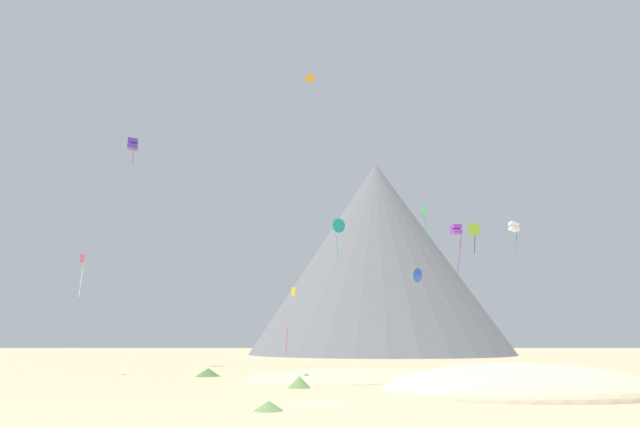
# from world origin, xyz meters

# --- Properties ---
(ground_plane) EXTENTS (400.00, 400.00, 0.00)m
(ground_plane) POSITION_xyz_m (0.00, 0.00, 0.00)
(ground_plane) COLOR #C6B284
(dune_foreground_left) EXTENTS (20.14, 14.26, 4.22)m
(dune_foreground_left) POSITION_xyz_m (14.25, 5.66, 0.00)
(dune_foreground_left) COLOR beige
(dune_foreground_left) RESTS_ON ground_plane
(dune_foreground_right) EXTENTS (27.45, 26.71, 1.77)m
(dune_foreground_right) POSITION_xyz_m (2.94, 21.43, 0.00)
(dune_foreground_right) COLOR beige
(dune_foreground_right) RESTS_ON ground_plane
(bush_near_right) EXTENTS (2.57, 2.57, 0.91)m
(bush_near_right) POSITION_xyz_m (-1.46, 10.20, 0.45)
(bush_near_right) COLOR #668C4C
(bush_near_right) RESTS_ON ground_plane
(bush_mid_center) EXTENTS (2.02, 2.02, 0.53)m
(bush_mid_center) POSITION_xyz_m (-2.43, -3.83, 0.26)
(bush_mid_center) COLOR #668C4C
(bush_mid_center) RESTS_ON ground_plane
(bush_near_left) EXTENTS (1.44, 1.44, 0.70)m
(bush_near_left) POSITION_xyz_m (3.41, 23.01, 0.35)
(bush_near_left) COLOR #568442
(bush_near_left) RESTS_ON ground_plane
(bush_scatter_east) EXTENTS (1.94, 1.94, 0.89)m
(bush_scatter_east) POSITION_xyz_m (8.62, 8.47, 0.44)
(bush_scatter_east) COLOR #568442
(bush_scatter_east) RESTS_ON ground_plane
(bush_low_patch) EXTENTS (3.21, 3.21, 0.83)m
(bush_low_patch) POSITION_xyz_m (-11.49, 23.60, 0.42)
(bush_low_patch) COLOR #477238
(bush_low_patch) RESTS_ON ground_plane
(bush_far_left) EXTENTS (3.06, 3.06, 0.82)m
(bush_far_left) POSITION_xyz_m (-1.09, 15.24, 0.41)
(bush_far_left) COLOR #568442
(bush_far_left) RESTS_ON ground_plane
(rock_massif) EXTENTS (86.51, 86.51, 49.34)m
(rock_massif) POSITION_xyz_m (12.96, 105.49, 23.30)
(rock_massif) COLOR slate
(rock_massif) RESTS_ON ground_plane
(kite_teal_mid) EXTENTS (2.32, 1.60, 6.47)m
(kite_teal_mid) POSITION_xyz_m (2.69, 52.70, 21.67)
(kite_teal_mid) COLOR teal
(kite_blue_low) EXTENTS (1.36, 1.29, 1.49)m
(kite_blue_low) POSITION_xyz_m (10.20, 21.85, 10.14)
(kite_blue_low) COLOR blue
(kite_rainbow_low) EXTENTS (0.36, 0.93, 4.77)m
(kite_rainbow_low) POSITION_xyz_m (-26.25, 25.01, 11.58)
(kite_rainbow_low) COLOR #E5668C
(kite_indigo_high) EXTENTS (1.70, 1.66, 3.95)m
(kite_indigo_high) POSITION_xyz_m (-27.56, 40.76, 31.51)
(kite_indigo_high) COLOR #5138B2
(kite_orange_high) EXTENTS (1.04, 0.19, 1.02)m
(kite_orange_high) POSITION_xyz_m (-1.03, 20.21, 31.50)
(kite_orange_high) COLOR orange
(kite_violet_mid) EXTENTS (1.09, 1.09, 5.30)m
(kite_violet_mid) POSITION_xyz_m (13.90, 20.00, 14.50)
(kite_violet_mid) COLOR purple
(kite_green_mid) EXTENTS (0.63, 1.74, 6.02)m
(kite_green_mid) POSITION_xyz_m (12.60, 31.03, 18.97)
(kite_green_mid) COLOR green
(kite_lime_mid) EXTENTS (1.94, 0.94, 4.42)m
(kite_lime_mid) POSITION_xyz_m (22.05, 43.29, 19.16)
(kite_lime_mid) COLOR #8CD133
(kite_yellow_low) EXTENTS (0.55, 0.83, 1.17)m
(kite_yellow_low) POSITION_xyz_m (-3.39, 33.61, 9.46)
(kite_yellow_low) COLOR yellow
(kite_white_mid) EXTENTS (1.03, 0.96, 3.30)m
(kite_white_mid) POSITION_xyz_m (21.05, 23.72, 15.59)
(kite_white_mid) COLOR white
(kite_gold_low) EXTENTS (0.60, 0.67, 5.53)m
(kite_gold_low) POSITION_xyz_m (-4.82, 43.97, 5.42)
(kite_gold_low) COLOR gold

